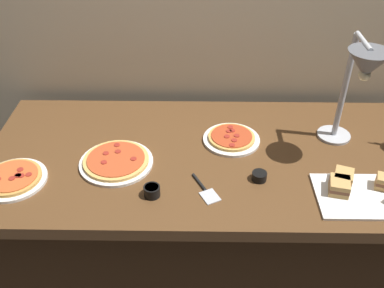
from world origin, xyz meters
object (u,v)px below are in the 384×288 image
at_px(pizza_plate_center, 231,138).
at_px(sauce_cup_near, 259,176).
at_px(sandwich_platter, 371,192).
at_px(sauce_cup_far, 152,191).
at_px(heat_lamp, 361,73).
at_px(serving_spatula, 205,190).
at_px(pizza_plate_front, 116,161).
at_px(pizza_plate_raised_stand, 13,178).

bearing_deg(pizza_plate_center, sauce_cup_near, -70.24).
relative_size(sandwich_platter, sauce_cup_far, 6.62).
distance_m(heat_lamp, serving_spatula, 0.70).
distance_m(sandwich_platter, serving_spatula, 0.60).
bearing_deg(sauce_cup_far, sauce_cup_near, 13.24).
xyz_separation_m(heat_lamp, sandwich_platter, (0.04, -0.25, -0.34)).
relative_size(pizza_plate_front, sauce_cup_near, 5.14).
bearing_deg(sauce_cup_far, heat_lamp, 18.93).
xyz_separation_m(sandwich_platter, sauce_cup_far, (-0.79, -0.01, 0.00)).
bearing_deg(pizza_plate_center, sandwich_platter, -34.92).
height_order(heat_lamp, pizza_plate_front, heat_lamp).
xyz_separation_m(pizza_plate_center, serving_spatula, (-0.12, -0.31, -0.01)).
relative_size(sauce_cup_near, serving_spatula, 0.34).
bearing_deg(heat_lamp, sandwich_platter, -81.06).
relative_size(pizza_plate_center, pizza_plate_raised_stand, 0.96).
distance_m(pizza_plate_front, sauce_cup_far, 0.24).
height_order(heat_lamp, pizza_plate_raised_stand, heat_lamp).
bearing_deg(heat_lamp, serving_spatula, -157.95).
xyz_separation_m(heat_lamp, pizza_plate_front, (-0.90, -0.08, -0.35)).
height_order(sandwich_platter, sauce_cup_near, sandwich_platter).
bearing_deg(sauce_cup_near, heat_lamp, 24.89).
bearing_deg(sandwich_platter, pizza_plate_front, 169.69).
bearing_deg(sauce_cup_near, pizza_plate_center, 109.76).
xyz_separation_m(pizza_plate_center, pizza_plate_raised_stand, (-0.83, -0.27, 0.00)).
bearing_deg(pizza_plate_front, sauce_cup_near, -8.91).
height_order(pizza_plate_front, sandwich_platter, sandwich_platter).
height_order(pizza_plate_center, sauce_cup_far, sauce_cup_far).
relative_size(pizza_plate_center, sandwich_platter, 0.61).
distance_m(sandwich_platter, sauce_cup_near, 0.40).
xyz_separation_m(sandwich_platter, serving_spatula, (-0.60, 0.02, -0.02)).
distance_m(pizza_plate_center, serving_spatula, 0.33).
xyz_separation_m(pizza_plate_front, sauce_cup_far, (0.16, -0.18, 0.01)).
relative_size(sandwich_platter, sauce_cup_near, 7.00).
distance_m(pizza_plate_raised_stand, serving_spatula, 0.72).
bearing_deg(sauce_cup_near, pizza_plate_front, 171.09).
height_order(sauce_cup_far, serving_spatula, sauce_cup_far).
relative_size(pizza_plate_raised_stand, sandwich_platter, 0.63).
distance_m(heat_lamp, pizza_plate_front, 0.97).
relative_size(sandwich_platter, serving_spatula, 2.38).
xyz_separation_m(sauce_cup_near, serving_spatula, (-0.21, -0.06, -0.01)).
bearing_deg(pizza_plate_raised_stand, sauce_cup_far, -7.57).
xyz_separation_m(pizza_plate_center, sandwich_platter, (0.48, -0.34, 0.01)).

